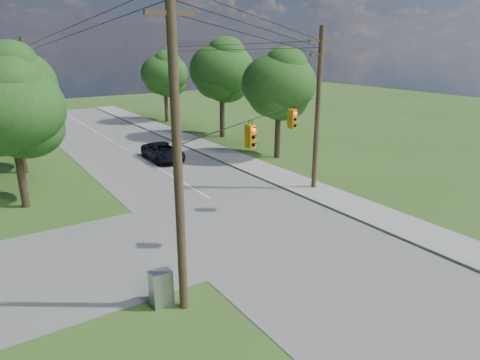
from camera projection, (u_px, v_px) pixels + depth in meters
ground at (286, 276)px, 18.13m from camera, size 140.00×140.00×0.00m
main_road at (256, 226)px, 23.15m from camera, size 10.00×100.00×0.03m
sidewalk_east at (344, 201)px, 26.64m from camera, size 2.60×100.00×0.12m
pole_sw at (177, 145)px, 14.15m from camera, size 2.00×0.32×12.00m
pole_ne at (318, 108)px, 27.49m from camera, size 2.00×0.32×10.50m
pole_north_e at (173, 86)px, 45.11m from camera, size 2.00×0.32×10.00m
pole_north_w at (29, 95)px, 37.84m from camera, size 2.00×0.32×10.00m
power_lines at (187, 48)px, 25.32m from camera, size 13.93×29.62×4.93m
traffic_signals at (273, 126)px, 21.32m from camera, size 4.91×3.27×1.05m
tree_w_near at (10, 109)px, 24.09m from camera, size 6.00×6.00×8.40m
tree_w_mid at (11, 85)px, 30.78m from camera, size 6.40×6.40×9.22m
tree_e_near at (279, 84)px, 35.25m from camera, size 6.20×6.20×8.81m
tree_e_mid at (222, 70)px, 43.27m from camera, size 6.60×6.60×9.64m
tree_e_far at (165, 74)px, 52.60m from camera, size 5.80×5.80×8.32m
car_main_north at (163, 152)px, 35.99m from camera, size 2.49×5.20×1.43m
control_cabinet at (161, 288)px, 15.97m from camera, size 0.79×0.57×1.41m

